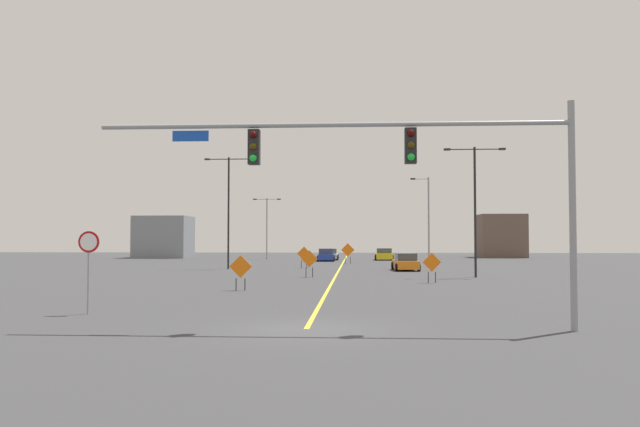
% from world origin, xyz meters
% --- Properties ---
extents(ground, '(189.95, 189.95, 0.00)m').
position_xyz_m(ground, '(0.00, 0.00, 0.00)').
color(ground, '#38383A').
extents(road_centre_stripe, '(0.16, 105.53, 0.01)m').
position_xyz_m(road_centre_stripe, '(0.00, 52.76, 0.00)').
color(road_centre_stripe, yellow).
rests_on(road_centre_stripe, ground).
extents(traffic_signal_assembly, '(14.05, 0.44, 6.67)m').
position_xyz_m(traffic_signal_assembly, '(2.90, -0.01, 4.95)').
color(traffic_signal_assembly, gray).
rests_on(traffic_signal_assembly, ground).
extents(stop_sign, '(0.76, 0.07, 2.92)m').
position_xyz_m(stop_sign, '(-7.96, 3.14, 2.05)').
color(stop_sign, gray).
rests_on(stop_sign, ground).
extents(street_lamp_far_left, '(3.51, 0.24, 7.70)m').
position_xyz_m(street_lamp_far_left, '(-9.84, 60.17, 4.59)').
color(street_lamp_far_left, gray).
rests_on(street_lamp_far_left, ground).
extents(street_lamp_mid_left, '(4.23, 0.24, 9.63)m').
position_xyz_m(street_lamp_mid_left, '(-9.55, 35.03, 5.65)').
color(street_lamp_mid_left, black).
rests_on(street_lamp_mid_left, ground).
extents(street_lamp_near_right, '(4.16, 0.24, 8.88)m').
position_xyz_m(street_lamp_near_right, '(9.54, 24.73, 5.26)').
color(street_lamp_near_right, black).
rests_on(street_lamp_near_right, ground).
extents(street_lamp_far_right, '(1.74, 0.24, 8.30)m').
position_xyz_m(street_lamp_far_right, '(8.02, 40.01, 4.55)').
color(street_lamp_far_right, gray).
rests_on(street_lamp_far_right, ground).
extents(construction_sign_left_lane, '(1.17, 0.05, 1.80)m').
position_xyz_m(construction_sign_left_lane, '(-4.43, 13.28, 1.13)').
color(construction_sign_left_lane, orange).
rests_on(construction_sign_left_lane, ground).
extents(construction_sign_median_near, '(1.37, 0.30, 2.13)m').
position_xyz_m(construction_sign_median_near, '(0.56, 46.06, 1.35)').
color(construction_sign_median_near, orange).
rests_on(construction_sign_median_near, ground).
extents(construction_sign_median_far, '(1.15, 0.15, 1.84)m').
position_xyz_m(construction_sign_median_far, '(-1.74, 24.15, 1.16)').
color(construction_sign_median_far, orange).
rests_on(construction_sign_median_far, ground).
extents(construction_sign_right_lane, '(1.24, 0.07, 1.91)m').
position_xyz_m(construction_sign_right_lane, '(-3.19, 37.07, 1.20)').
color(construction_sign_right_lane, orange).
rests_on(construction_sign_right_lane, ground).
extents(construction_sign_left_shoulder, '(1.12, 0.23, 1.80)m').
position_xyz_m(construction_sign_left_shoulder, '(5.95, 19.28, 1.13)').
color(construction_sign_left_shoulder, orange).
rests_on(construction_sign_left_shoulder, ground).
extents(car_blue_near, '(2.11, 4.06, 1.44)m').
position_xyz_m(car_blue_near, '(-2.07, 54.04, 0.67)').
color(car_blue_near, '#1E389E').
rests_on(car_blue_near, ground).
extents(car_orange_distant, '(2.15, 4.37, 1.43)m').
position_xyz_m(car_orange_distant, '(5.48, 33.48, 0.67)').
color(car_orange_distant, orange).
rests_on(car_orange_distant, ground).
extents(car_white_far, '(2.17, 4.29, 1.36)m').
position_xyz_m(car_white_far, '(-1.83, 58.11, 0.63)').
color(car_white_far, white).
rests_on(car_white_far, ground).
extents(car_yellow_passing, '(2.19, 3.93, 1.42)m').
position_xyz_m(car_yellow_passing, '(4.75, 57.54, 0.67)').
color(car_yellow_passing, gold).
rests_on(car_yellow_passing, ground).
extents(roadside_building_west, '(7.05, 5.84, 5.59)m').
position_xyz_m(roadside_building_west, '(-24.52, 64.88, 2.79)').
color(roadside_building_west, gray).
rests_on(roadside_building_west, ground).
extents(roadside_building_east, '(6.02, 5.56, 5.88)m').
position_xyz_m(roadside_building_east, '(21.20, 68.82, 2.94)').
color(roadside_building_east, brown).
rests_on(roadside_building_east, ground).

